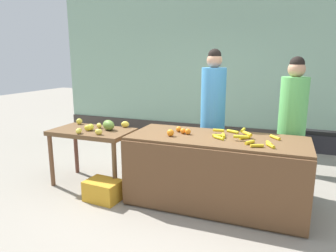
# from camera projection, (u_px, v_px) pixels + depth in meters

# --- Properties ---
(ground_plane) EXTENTS (24.00, 24.00, 0.00)m
(ground_plane) POSITION_uv_depth(u_px,v_px,m) (191.00, 199.00, 3.94)
(ground_plane) COLOR gray
(market_wall_back) EXTENTS (8.06, 0.23, 3.25)m
(market_wall_back) POSITION_uv_depth(u_px,v_px,m) (234.00, 67.00, 6.31)
(market_wall_back) COLOR #8CB299
(market_wall_back) RESTS_ON ground
(fruit_stall_counter) EXTENTS (2.10, 0.88, 0.86)m
(fruit_stall_counter) POSITION_uv_depth(u_px,v_px,m) (216.00, 171.00, 3.72)
(fruit_stall_counter) COLOR brown
(fruit_stall_counter) RESTS_ON ground
(side_table_wooden) EXTENTS (1.12, 0.65, 0.80)m
(side_table_wooden) POSITION_uv_depth(u_px,v_px,m) (92.00, 137.00, 4.30)
(side_table_wooden) COLOR brown
(side_table_wooden) RESTS_ON ground
(banana_bunch_pile) EXTENTS (0.79, 0.66, 0.07)m
(banana_bunch_pile) POSITION_uv_depth(u_px,v_px,m) (243.00, 137.00, 3.54)
(banana_bunch_pile) COLOR yellow
(banana_bunch_pile) RESTS_ON fruit_stall_counter
(orange_pile) EXTENTS (0.25, 0.33, 0.08)m
(orange_pile) POSITION_uv_depth(u_px,v_px,m) (179.00, 131.00, 3.77)
(orange_pile) COLOR orange
(orange_pile) RESTS_ON fruit_stall_counter
(mango_papaya_pile) EXTENTS (0.87, 0.67, 0.14)m
(mango_papaya_pile) POSITION_uv_depth(u_px,v_px,m) (102.00, 126.00, 4.27)
(mango_papaya_pile) COLOR yellow
(mango_papaya_pile) RESTS_ON side_table_wooden
(vendor_woman_blue_shirt) EXTENTS (0.34, 0.34, 1.90)m
(vendor_woman_blue_shirt) POSITION_uv_depth(u_px,v_px,m) (213.00, 117.00, 4.31)
(vendor_woman_blue_shirt) COLOR #33333D
(vendor_woman_blue_shirt) RESTS_ON ground
(vendor_woman_green_shirt) EXTENTS (0.34, 0.34, 1.80)m
(vendor_woman_green_shirt) POSITION_uv_depth(u_px,v_px,m) (291.00, 127.00, 3.92)
(vendor_woman_green_shirt) COLOR #33333D
(vendor_woman_green_shirt) RESTS_ON ground
(parked_motorcycle) EXTENTS (1.60, 0.18, 0.88)m
(parked_motorcycle) POSITION_uv_depth(u_px,v_px,m) (326.00, 151.00, 4.65)
(parked_motorcycle) COLOR black
(parked_motorcycle) RESTS_ON ground
(produce_crate) EXTENTS (0.47, 0.36, 0.26)m
(produce_crate) POSITION_uv_depth(u_px,v_px,m) (103.00, 190.00, 3.90)
(produce_crate) COLOR gold
(produce_crate) RESTS_ON ground
(produce_sack) EXTENTS (0.44, 0.46, 0.58)m
(produce_sack) POSITION_uv_depth(u_px,v_px,m) (168.00, 154.00, 4.88)
(produce_sack) COLOR tan
(produce_sack) RESTS_ON ground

